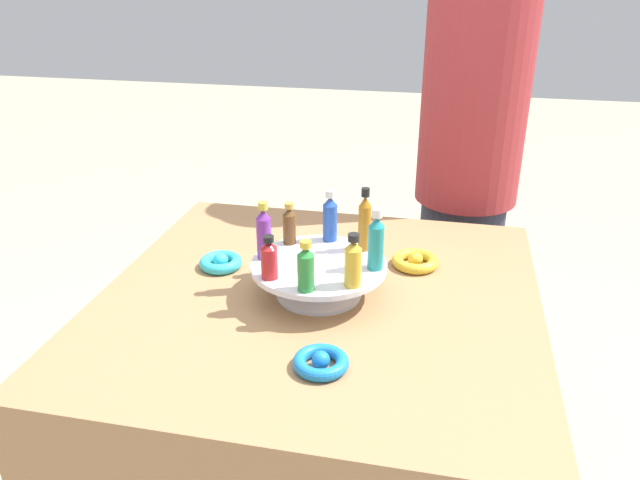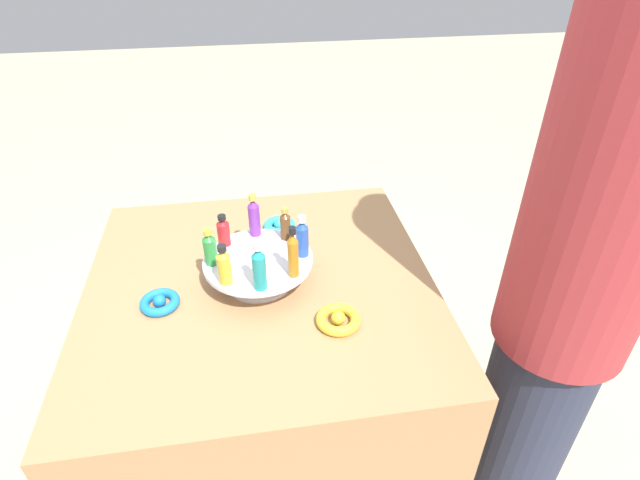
{
  "view_description": "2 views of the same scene",
  "coord_description": "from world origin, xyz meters",
  "px_view_note": "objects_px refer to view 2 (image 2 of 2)",
  "views": [
    {
      "loc": [
        -0.25,
        1.14,
        1.42
      ],
      "look_at": [
        -0.0,
        -0.0,
        0.88
      ],
      "focal_mm": 35.0,
      "sensor_mm": 36.0,
      "label": 1
    },
    {
      "loc": [
        -1.06,
        0.01,
        1.61
      ],
      "look_at": [
        -0.07,
        -0.15,
        0.92
      ],
      "focal_mm": 28.0,
      "sensor_mm": 36.0,
      "label": 2
    }
  ],
  "objects_px": {
    "bottle_red": "(223,231)",
    "bottle_gold": "(224,266)",
    "bottle_amber": "(293,254)",
    "person_figure": "(574,286)",
    "bottle_teal": "(260,268)",
    "ribbon_bow_gold": "(338,319)",
    "bottle_blue": "(302,237)",
    "bottle_brown": "(285,225)",
    "ribbon_bow_blue": "(160,302)",
    "bottle_green": "(210,248)",
    "display_stand": "(259,267)",
    "ribbon_bow_teal": "(280,225)",
    "bottle_purple": "(253,216)"
  },
  "relations": [
    {
      "from": "bottle_red",
      "to": "bottle_gold",
      "type": "height_order",
      "value": "bottle_gold"
    },
    {
      "from": "bottle_amber",
      "to": "person_figure",
      "type": "bearing_deg",
      "value": -110.4
    },
    {
      "from": "bottle_teal",
      "to": "ribbon_bow_gold",
      "type": "xyz_separation_m",
      "value": [
        -0.07,
        -0.18,
        -0.12
      ]
    },
    {
      "from": "bottle_gold",
      "to": "bottle_blue",
      "type": "relative_size",
      "value": 0.92
    },
    {
      "from": "person_figure",
      "to": "bottle_brown",
      "type": "bearing_deg",
      "value": -8.87
    },
    {
      "from": "bottle_blue",
      "to": "ribbon_bow_blue",
      "type": "xyz_separation_m",
      "value": [
        -0.06,
        0.37,
        -0.12
      ]
    },
    {
      "from": "bottle_gold",
      "to": "bottle_green",
      "type": "bearing_deg",
      "value": 23.31
    },
    {
      "from": "bottle_red",
      "to": "bottle_gold",
      "type": "xyz_separation_m",
      "value": [
        -0.17,
        -0.0,
        0.01
      ]
    },
    {
      "from": "display_stand",
      "to": "bottle_teal",
      "type": "height_order",
      "value": "bottle_teal"
    },
    {
      "from": "bottle_green",
      "to": "bottle_gold",
      "type": "xyz_separation_m",
      "value": [
        -0.08,
        -0.04,
        0.0
      ]
    },
    {
      "from": "bottle_amber",
      "to": "ribbon_bow_gold",
      "type": "bearing_deg",
      "value": -139.55
    },
    {
      "from": "bottle_amber",
      "to": "ribbon_bow_teal",
      "type": "height_order",
      "value": "bottle_amber"
    },
    {
      "from": "bottle_purple",
      "to": "bottle_gold",
      "type": "height_order",
      "value": "bottle_purple"
    },
    {
      "from": "bottle_purple",
      "to": "ribbon_bow_gold",
      "type": "height_order",
      "value": "bottle_purple"
    },
    {
      "from": "display_stand",
      "to": "bottle_blue",
      "type": "height_order",
      "value": "bottle_blue"
    },
    {
      "from": "bottle_brown",
      "to": "ribbon_bow_gold",
      "type": "bearing_deg",
      "value": -160.91
    },
    {
      "from": "display_stand",
      "to": "bottle_red",
      "type": "xyz_separation_m",
      "value": [
        0.08,
        0.08,
        0.07
      ]
    },
    {
      "from": "bottle_green",
      "to": "bottle_amber",
      "type": "distance_m",
      "value": 0.22
    },
    {
      "from": "ribbon_bow_blue",
      "to": "ribbon_bow_gold",
      "type": "xyz_separation_m",
      "value": [
        -0.13,
        -0.43,
        0.0
      ]
    },
    {
      "from": "bottle_blue",
      "to": "ribbon_bow_blue",
      "type": "height_order",
      "value": "bottle_blue"
    },
    {
      "from": "bottle_gold",
      "to": "ribbon_bow_teal",
      "type": "relative_size",
      "value": 1.1
    },
    {
      "from": "display_stand",
      "to": "ribbon_bow_gold",
      "type": "bearing_deg",
      "value": -137.14
    },
    {
      "from": "ribbon_bow_gold",
      "to": "bottle_amber",
      "type": "bearing_deg",
      "value": 40.45
    },
    {
      "from": "display_stand",
      "to": "bottle_brown",
      "type": "relative_size",
      "value": 3.0
    },
    {
      "from": "ribbon_bow_blue",
      "to": "display_stand",
      "type": "bearing_deg",
      "value": -77.14
    },
    {
      "from": "bottle_amber",
      "to": "bottle_brown",
      "type": "bearing_deg",
      "value": 0.81
    },
    {
      "from": "display_stand",
      "to": "bottle_red",
      "type": "relative_size",
      "value": 3.16
    },
    {
      "from": "display_stand",
      "to": "bottle_gold",
      "type": "xyz_separation_m",
      "value": [
        -0.08,
        0.08,
        0.08
      ]
    },
    {
      "from": "bottle_purple",
      "to": "bottle_red",
      "type": "bearing_deg",
      "value": 113.31
    },
    {
      "from": "ribbon_bow_gold",
      "to": "bottle_teal",
      "type": "bearing_deg",
      "value": 67.31
    },
    {
      "from": "bottle_gold",
      "to": "ribbon_bow_blue",
      "type": "height_order",
      "value": "bottle_gold"
    },
    {
      "from": "bottle_gold",
      "to": "display_stand",
      "type": "bearing_deg",
      "value": -44.19
    },
    {
      "from": "bottle_red",
      "to": "ribbon_bow_blue",
      "type": "xyz_separation_m",
      "value": [
        -0.14,
        0.17,
        -0.11
      ]
    },
    {
      "from": "bottle_blue",
      "to": "bottle_red",
      "type": "bearing_deg",
      "value": 68.31
    },
    {
      "from": "bottle_teal",
      "to": "bottle_purple",
      "type": "bearing_deg",
      "value": 0.81
    },
    {
      "from": "bottle_brown",
      "to": "bottle_purple",
      "type": "distance_m",
      "value": 0.09
    },
    {
      "from": "bottle_green",
      "to": "bottle_brown",
      "type": "bearing_deg",
      "value": -66.69
    },
    {
      "from": "bottle_blue",
      "to": "ribbon_bow_gold",
      "type": "distance_m",
      "value": 0.23
    },
    {
      "from": "bottle_brown",
      "to": "ribbon_bow_blue",
      "type": "relative_size",
      "value": 0.96
    },
    {
      "from": "bottle_teal",
      "to": "person_figure",
      "type": "relative_size",
      "value": 0.07
    },
    {
      "from": "bottle_blue",
      "to": "ribbon_bow_blue",
      "type": "relative_size",
      "value": 1.19
    },
    {
      "from": "bottle_teal",
      "to": "bottle_amber",
      "type": "bearing_deg",
      "value": -66.69
    },
    {
      "from": "bottle_gold",
      "to": "person_figure",
      "type": "bearing_deg",
      "value": -106.06
    },
    {
      "from": "ribbon_bow_gold",
      "to": "ribbon_bow_teal",
      "type": "height_order",
      "value": "same"
    },
    {
      "from": "bottle_purple",
      "to": "ribbon_bow_blue",
      "type": "relative_size",
      "value": 1.27
    },
    {
      "from": "bottle_purple",
      "to": "bottle_red",
      "type": "relative_size",
      "value": 1.4
    },
    {
      "from": "ribbon_bow_blue",
      "to": "ribbon_bow_teal",
      "type": "height_order",
      "value": "ribbon_bow_teal"
    },
    {
      "from": "bottle_red",
      "to": "bottle_green",
      "type": "xyz_separation_m",
      "value": [
        -0.08,
        0.03,
        0.01
      ]
    },
    {
      "from": "bottle_green",
      "to": "bottle_teal",
      "type": "xyz_separation_m",
      "value": [
        -0.12,
        -0.12,
        0.01
      ]
    },
    {
      "from": "bottle_green",
      "to": "person_figure",
      "type": "bearing_deg",
      "value": -110.72
    }
  ]
}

